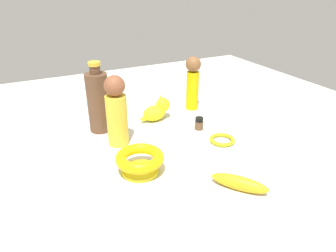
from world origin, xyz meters
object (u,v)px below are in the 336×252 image
(bottle_tall, at_px, (98,101))
(banana, at_px, (239,183))
(bowl, at_px, (140,160))
(nail_polish_jar, at_px, (199,123))
(bangle, at_px, (222,140))
(person_figure_adult, at_px, (193,81))
(person_figure_child, at_px, (117,111))
(cat_figurine, at_px, (157,110))

(bottle_tall, bearing_deg, banana, 24.55)
(bowl, distance_m, nail_polish_jar, 0.34)
(bangle, height_order, bottle_tall, bottle_tall)
(bangle, bearing_deg, bowl, -82.25)
(bottle_tall, height_order, person_figure_adult, bottle_tall)
(bowl, relative_size, banana, 0.91)
(person_figure_child, relative_size, banana, 1.55)
(person_figure_adult, height_order, cat_figurine, person_figure_adult)
(bottle_tall, relative_size, person_figure_adult, 1.14)
(person_figure_child, bearing_deg, cat_figurine, 120.92)
(bangle, height_order, nail_polish_jar, nail_polish_jar)
(bowl, height_order, banana, bowl)
(nail_polish_jar, xyz_separation_m, person_figure_adult, (-0.18, 0.08, 0.10))
(bowl, xyz_separation_m, bottle_tall, (-0.32, -0.03, 0.07))
(bowl, bearing_deg, banana, 47.14)
(bottle_tall, bearing_deg, person_figure_child, 11.40)
(bangle, relative_size, person_figure_adult, 0.39)
(banana, bearing_deg, person_figure_child, 171.07)
(nail_polish_jar, height_order, banana, nail_polish_jar)
(bangle, distance_m, bottle_tall, 0.46)
(bangle, distance_m, person_figure_adult, 0.33)
(person_figure_child, height_order, person_figure_adult, person_figure_child)
(bottle_tall, xyz_separation_m, cat_figurine, (0.01, 0.22, -0.07))
(bangle, bearing_deg, person_figure_adult, 169.35)
(person_figure_child, bearing_deg, bowl, 0.41)
(person_figure_child, height_order, cat_figurine, person_figure_child)
(bangle, xyz_separation_m, person_figure_child, (-0.15, -0.32, 0.11))
(bottle_tall, distance_m, nail_polish_jar, 0.37)
(bowl, distance_m, person_figure_adult, 0.52)
(banana, xyz_separation_m, cat_figurine, (-0.50, -0.01, 0.02))
(nail_polish_jar, bearing_deg, bottle_tall, -115.67)
(nail_polish_jar, distance_m, person_figure_adult, 0.22)
(banana, bearing_deg, cat_figurine, 143.59)
(bangle, distance_m, cat_figurine, 0.30)
(banana, height_order, cat_figurine, cat_figurine)
(banana, bearing_deg, bowl, -170.29)
(nail_polish_jar, bearing_deg, bowl, -61.51)
(person_figure_child, distance_m, nail_polish_jar, 0.32)
(bowl, xyz_separation_m, bangle, (-0.04, 0.32, -0.03))
(bowl, height_order, nail_polish_jar, bowl)
(bowl, bearing_deg, nail_polish_jar, 118.49)
(person_figure_adult, relative_size, cat_figurine, 1.70)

